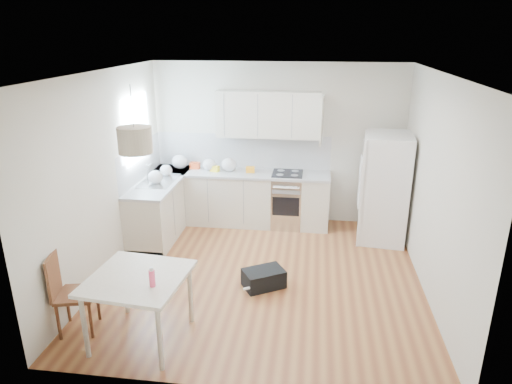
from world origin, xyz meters
The scene contains 29 objects.
floor centered at (0.00, 0.00, 0.00)m, with size 4.20×4.20×0.00m, color brown.
ceiling centered at (0.00, 0.00, 2.70)m, with size 4.20×4.20×0.00m, color white.
wall_back centered at (0.00, 2.10, 1.35)m, with size 4.20×4.20×0.00m, color beige.
wall_left centered at (-2.10, 0.00, 1.35)m, with size 4.20×4.20×0.00m, color beige.
wall_right centered at (2.10, 0.00, 1.35)m, with size 4.20×4.20×0.00m, color beige.
window_glassblock centered at (-2.09, 1.15, 1.75)m, with size 0.02×1.00×1.00m, color #BFE0F9.
cabinets_back centered at (-0.60, 1.80, 0.44)m, with size 3.00×0.60×0.88m, color beige.
cabinets_left centered at (-1.80, 1.20, 0.44)m, with size 0.60×1.80×0.88m, color beige.
counter_back centered at (-0.60, 1.80, 0.90)m, with size 3.02×0.64×0.04m, color #A3A5A7.
counter_left centered at (-1.80, 1.20, 0.90)m, with size 0.64×1.82×0.04m, color #A3A5A7.
backsplash_back centered at (-0.60, 2.09, 1.21)m, with size 3.00×0.01×0.58m, color silver.
backsplash_left centered at (-2.09, 1.20, 1.21)m, with size 0.01×1.80×0.58m, color silver.
upper_cabinets centered at (-0.15, 1.94, 1.88)m, with size 1.70×0.32×0.75m, color beige.
range_oven centered at (0.20, 1.80, 0.44)m, with size 0.50×0.61×0.88m, color silver, non-canonical shape.
sink centered at (-1.80, 1.15, 0.92)m, with size 0.50×0.80×0.16m, color silver, non-canonical shape.
refrigerator centered at (1.75, 1.49, 0.85)m, with size 0.82×0.85×1.70m, color white, non-canonical shape.
dining_table centered at (-1.14, -1.49, 0.68)m, with size 1.06×1.06×0.76m.
dining_chair centered at (-1.89, -1.42, 0.47)m, with size 0.40×0.40×0.94m, color #4C2916, non-canonical shape.
drink_bottle centered at (-0.92, -1.65, 0.87)m, with size 0.06×0.06×0.21m, color #EA4165.
gym_bag centered at (0.04, -0.26, 0.12)m, with size 0.51×0.34×0.24m, color black.
pendant_lamp centered at (-1.08, -1.38, 2.18)m, with size 0.33×0.33×0.25m, color #C1B394.
grocery_bag_a centered at (-1.66, 1.85, 1.04)m, with size 0.27×0.23×0.24m, color silver.
grocery_bag_b centered at (-1.13, 1.81, 1.02)m, with size 0.23×0.19×0.20m, color silver.
grocery_bag_c centered at (-0.79, 1.80, 1.03)m, with size 0.25×0.22×0.23m, color silver.
grocery_bag_d centered at (-1.77, 1.44, 1.01)m, with size 0.20×0.17×0.18m, color silver.
grocery_bag_e centered at (-1.80, 1.02, 1.03)m, with size 0.23×0.20×0.21m, color silver.
snack_orange centered at (-0.43, 1.79, 0.97)m, with size 0.14×0.09×0.10m, color orange.
snack_yellow centered at (-1.03, 1.77, 0.97)m, with size 0.14×0.09×0.10m, color yellow.
snack_red centered at (-1.40, 1.89, 0.98)m, with size 0.16×0.10×0.11m, color #B43816.
Camera 1 is at (0.62, -5.44, 3.16)m, focal length 32.00 mm.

